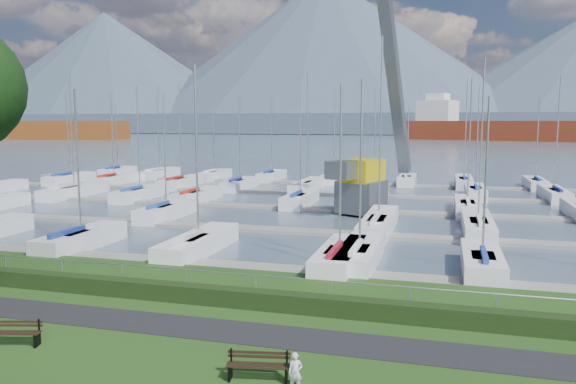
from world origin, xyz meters
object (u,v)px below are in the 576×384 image
(bench_right, at_px, (258,366))
(crane, at_px, (370,145))
(person, at_px, (295,367))
(bench_left, at_px, (13,333))

(bench_right, relative_size, crane, 0.08)
(bench_right, distance_m, person, 1.10)
(bench_left, height_order, person, person)
(bench_right, xyz_separation_m, person, (1.09, -0.06, 0.13))
(bench_left, height_order, crane, crane)
(bench_left, height_order, bench_right, same)
(person, bearing_deg, bench_right, 161.59)
(bench_left, xyz_separation_m, crane, (7.41, 31.83, 4.91))
(bench_left, relative_size, bench_right, 1.00)
(bench_left, distance_m, person, 9.57)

